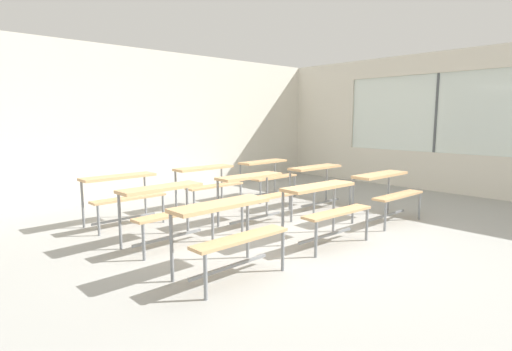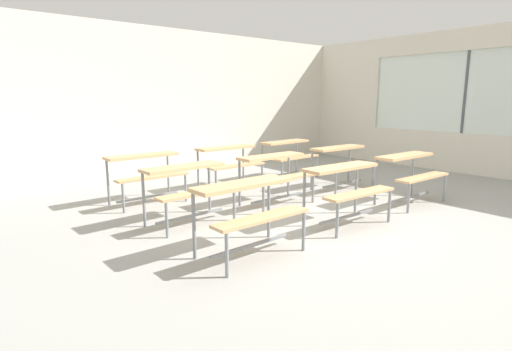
% 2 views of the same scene
% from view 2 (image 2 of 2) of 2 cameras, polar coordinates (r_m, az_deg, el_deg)
% --- Properties ---
extents(ground, '(10.00, 9.00, 0.05)m').
position_cam_2_polar(ground, '(5.29, 9.25, -6.94)').
color(ground, '#9E9E99').
extents(wall_back, '(10.00, 0.12, 3.00)m').
position_cam_2_polar(wall_back, '(8.68, -13.62, 10.14)').
color(wall_back, silver).
rests_on(wall_back, ground).
extents(wall_right, '(0.12, 9.00, 3.00)m').
position_cam_2_polar(wall_right, '(9.35, 31.21, 8.59)').
color(wall_right, silver).
rests_on(wall_right, ground).
extents(desk_bench_r0c0, '(1.11, 0.61, 0.74)m').
position_cam_2_polar(desk_bench_r0c0, '(4.05, -1.05, -3.72)').
color(desk_bench_r0c0, tan).
rests_on(desk_bench_r0c0, ground).
extents(desk_bench_r0c1, '(1.12, 0.63, 0.74)m').
position_cam_2_polar(desk_bench_r0c1, '(5.17, 12.86, -0.74)').
color(desk_bench_r0c1, tan).
rests_on(desk_bench_r0c1, ground).
extents(desk_bench_r0c2, '(1.11, 0.61, 0.74)m').
position_cam_2_polar(desk_bench_r0c2, '(6.48, 21.20, 1.14)').
color(desk_bench_r0c2, tan).
rests_on(desk_bench_r0c2, ground).
extents(desk_bench_r1c0, '(1.13, 0.65, 0.74)m').
position_cam_2_polar(desk_bench_r1c0, '(5.14, -9.64, -0.69)').
color(desk_bench_r1c0, tan).
rests_on(desk_bench_r1c0, ground).
extents(desk_bench_r1c1, '(1.10, 0.59, 0.74)m').
position_cam_2_polar(desk_bench_r1c1, '(6.00, 2.87, 1.14)').
color(desk_bench_r1c1, tan).
rests_on(desk_bench_r1c1, ground).
extents(desk_bench_r1c2, '(1.11, 0.62, 0.74)m').
position_cam_2_polar(desk_bench_r1c2, '(7.17, 12.23, 2.55)').
color(desk_bench_r1c2, tan).
rests_on(desk_bench_r1c2, ground).
extents(desk_bench_r2c0, '(1.11, 0.61, 0.74)m').
position_cam_2_polar(desk_bench_r2c0, '(6.27, -15.46, 1.19)').
color(desk_bench_r2c0, tan).
rests_on(desk_bench_r2c0, ground).
extents(desk_bench_r2c1, '(1.10, 0.60, 0.74)m').
position_cam_2_polar(desk_bench_r2c1, '(7.05, -3.80, 2.63)').
color(desk_bench_r2c1, tan).
rests_on(desk_bench_r2c1, ground).
extents(desk_bench_r2c2, '(1.13, 0.64, 0.74)m').
position_cam_2_polar(desk_bench_r2c2, '(7.99, 4.73, 3.62)').
color(desk_bench_r2c2, tan).
rests_on(desk_bench_r2c2, ground).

